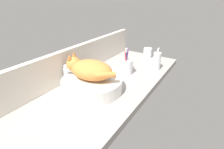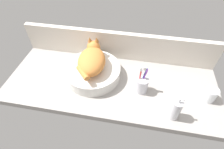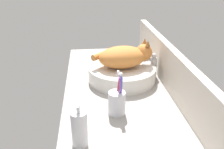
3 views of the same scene
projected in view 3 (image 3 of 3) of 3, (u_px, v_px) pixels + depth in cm
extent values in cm
cube|color=#9E9993|center=(120.00, 95.00, 123.66)|extent=(134.41, 54.11, 4.00)
cube|color=silver|center=(172.00, 70.00, 120.96)|extent=(134.41, 3.60, 20.62)
cylinder|color=silver|center=(122.00, 73.00, 133.08)|extent=(35.76, 35.76, 7.66)
ellipsoid|color=orange|center=(122.00, 57.00, 129.25)|extent=(20.44, 27.20, 11.00)
sphere|color=orange|center=(144.00, 52.00, 131.29)|extent=(8.80, 8.80, 8.80)
cone|color=#A4632D|center=(145.00, 41.00, 131.24)|extent=(2.80, 2.80, 3.20)
cone|color=#A4632D|center=(148.00, 44.00, 127.35)|extent=(2.80, 2.80, 3.20)
cylinder|color=orange|center=(101.00, 55.00, 130.04)|extent=(9.81, 10.25, 3.20)
cylinder|color=silver|center=(153.00, 67.00, 136.67)|extent=(3.60, 3.60, 11.00)
cylinder|color=silver|center=(145.00, 60.00, 133.46)|extent=(3.78, 10.22, 2.20)
sphere|color=silver|center=(154.00, 56.00, 133.91)|extent=(2.80, 2.80, 2.80)
cylinder|color=silver|center=(79.00, 129.00, 84.33)|extent=(5.57, 5.57, 13.06)
cylinder|color=silver|center=(78.00, 109.00, 81.07)|extent=(1.20, 1.20, 2.80)
cylinder|color=silver|center=(78.00, 107.00, 79.41)|extent=(2.20, 1.00, 1.00)
cylinder|color=silver|center=(117.00, 103.00, 102.84)|extent=(7.21, 7.21, 9.93)
cylinder|color=purple|center=(120.00, 95.00, 101.07)|extent=(3.53, 1.50, 16.95)
cube|color=white|center=(120.00, 76.00, 97.58)|extent=(1.56, 0.88, 2.58)
cylinder|color=#D13838|center=(118.00, 92.00, 103.03)|extent=(1.45, 2.76, 17.02)
cube|color=white|center=(118.00, 74.00, 99.54)|extent=(1.28, 1.06, 2.51)
cylinder|color=blue|center=(121.00, 94.00, 101.45)|extent=(3.71, 1.06, 16.92)
cube|color=white|center=(121.00, 75.00, 97.96)|extent=(1.58, 0.82, 2.57)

